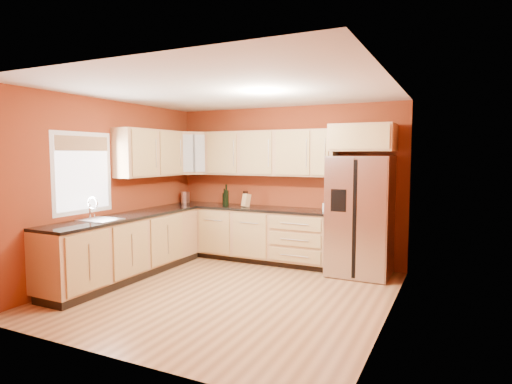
{
  "coord_description": "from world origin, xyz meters",
  "views": [
    {
      "loc": [
        2.69,
        -4.74,
        1.8
      ],
      "look_at": [
        -0.03,
        0.9,
        1.25
      ],
      "focal_mm": 30.0,
      "sensor_mm": 36.0,
      "label": 1
    }
  ],
  "objects_px": {
    "wine_bottle_a": "(226,195)",
    "knife_block": "(246,200)",
    "refrigerator": "(360,216)",
    "soap_dispenser": "(324,206)",
    "canister_left": "(184,197)"
  },
  "relations": [
    {
      "from": "wine_bottle_a",
      "to": "knife_block",
      "type": "distance_m",
      "value": 0.37
    },
    {
      "from": "refrigerator",
      "to": "soap_dispenser",
      "type": "bearing_deg",
      "value": -178.6
    },
    {
      "from": "refrigerator",
      "to": "canister_left",
      "type": "xyz_separation_m",
      "value": [
        -3.2,
        0.05,
        0.13
      ]
    },
    {
      "from": "refrigerator",
      "to": "canister_left",
      "type": "distance_m",
      "value": 3.2
    },
    {
      "from": "refrigerator",
      "to": "knife_block",
      "type": "bearing_deg",
      "value": 178.4
    },
    {
      "from": "soap_dispenser",
      "to": "knife_block",
      "type": "bearing_deg",
      "value": 177.21
    },
    {
      "from": "canister_left",
      "to": "soap_dispenser",
      "type": "xyz_separation_m",
      "value": [
        2.65,
        -0.06,
        -0.02
      ]
    },
    {
      "from": "canister_left",
      "to": "knife_block",
      "type": "xyz_separation_m",
      "value": [
        1.26,
        0.0,
        0.01
      ]
    },
    {
      "from": "soap_dispenser",
      "to": "wine_bottle_a",
      "type": "bearing_deg",
      "value": 179.45
    },
    {
      "from": "canister_left",
      "to": "wine_bottle_a",
      "type": "relative_size",
      "value": 0.55
    },
    {
      "from": "canister_left",
      "to": "knife_block",
      "type": "distance_m",
      "value": 1.26
    },
    {
      "from": "refrigerator",
      "to": "knife_block",
      "type": "relative_size",
      "value": 8.16
    },
    {
      "from": "refrigerator",
      "to": "wine_bottle_a",
      "type": "relative_size",
      "value": 4.8
    },
    {
      "from": "wine_bottle_a",
      "to": "knife_block",
      "type": "relative_size",
      "value": 1.7
    },
    {
      "from": "knife_block",
      "to": "soap_dispenser",
      "type": "bearing_deg",
      "value": 21.75
    }
  ]
}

